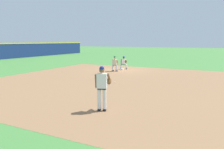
{
  "coord_description": "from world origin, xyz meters",
  "views": [
    {
      "loc": [
        -19.98,
        -8.92,
        2.85
      ],
      "look_at": [
        -8.68,
        -3.26,
        0.91
      ],
      "focal_mm": 35.0,
      "sensor_mm": 36.0,
      "label": 1
    }
  ],
  "objects_px": {
    "baseball": "(115,82)",
    "pitcher": "(102,86)",
    "first_baseman": "(124,62)",
    "first_base_bag": "(122,69)",
    "baserunner": "(115,63)"
  },
  "relations": [
    {
      "from": "pitcher",
      "to": "first_baseman",
      "type": "distance_m",
      "value": 13.47
    },
    {
      "from": "pitcher",
      "to": "first_base_bag",
      "type": "bearing_deg",
      "value": 20.67
    },
    {
      "from": "first_base_bag",
      "to": "first_baseman",
      "type": "relative_size",
      "value": 0.28
    },
    {
      "from": "baseball",
      "to": "first_baseman",
      "type": "distance_m",
      "value": 7.24
    },
    {
      "from": "baserunner",
      "to": "first_base_bag",
      "type": "bearing_deg",
      "value": -2.92
    },
    {
      "from": "baseball",
      "to": "first_baseman",
      "type": "relative_size",
      "value": 0.06
    },
    {
      "from": "first_baseman",
      "to": "pitcher",
      "type": "bearing_deg",
      "value": -160.25
    },
    {
      "from": "baseball",
      "to": "pitcher",
      "type": "bearing_deg",
      "value": -158.91
    },
    {
      "from": "pitcher",
      "to": "first_baseman",
      "type": "height_order",
      "value": "pitcher"
    },
    {
      "from": "first_base_bag",
      "to": "pitcher",
      "type": "bearing_deg",
      "value": -159.33
    },
    {
      "from": "baseball",
      "to": "pitcher",
      "type": "height_order",
      "value": "pitcher"
    },
    {
      "from": "pitcher",
      "to": "baserunner",
      "type": "relative_size",
      "value": 1.27
    },
    {
      "from": "pitcher",
      "to": "baserunner",
      "type": "xyz_separation_m",
      "value": [
        10.92,
        4.74,
        -0.27
      ]
    },
    {
      "from": "baserunner",
      "to": "first_baseman",
      "type": "bearing_deg",
      "value": -6.15
    },
    {
      "from": "first_base_bag",
      "to": "baserunner",
      "type": "distance_m",
      "value": 1.62
    }
  ]
}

